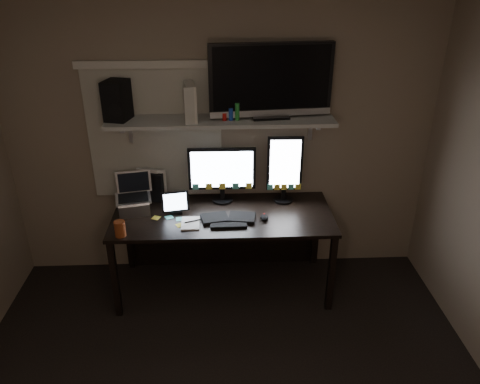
{
  "coord_description": "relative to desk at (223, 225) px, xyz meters",
  "views": [
    {
      "loc": [
        -0.01,
        -1.94,
        2.6
      ],
      "look_at": [
        0.13,
        1.25,
        1.02
      ],
      "focal_mm": 35.0,
      "sensor_mm": 36.0,
      "label": 1
    }
  ],
  "objects": [
    {
      "name": "back_wall",
      "position": [
        0.0,
        0.25,
        0.7
      ],
      "size": [
        3.6,
        0.0,
        3.6
      ],
      "primitive_type": "plane",
      "rotation": [
        1.57,
        0.0,
        0.0
      ],
      "color": "#81705C",
      "rests_on": "floor"
    },
    {
      "name": "window_blinds",
      "position": [
        -0.55,
        0.24,
        0.75
      ],
      "size": [
        1.1,
        0.02,
        1.1
      ],
      "primitive_type": "cube",
      "color": "silver",
      "rests_on": "back_wall"
    },
    {
      "name": "desk",
      "position": [
        0.0,
        0.0,
        0.0
      ],
      "size": [
        1.8,
        0.75,
        0.73
      ],
      "color": "black",
      "rests_on": "floor"
    },
    {
      "name": "wall_shelf",
      "position": [
        0.0,
        0.08,
        0.91
      ],
      "size": [
        1.8,
        0.35,
        0.03
      ],
      "primitive_type": "cube",
      "color": "#A7A7A3",
      "rests_on": "back_wall"
    },
    {
      "name": "monitor_landscape",
      "position": [
        0.0,
        0.12,
        0.43
      ],
      "size": [
        0.57,
        0.06,
        0.5
      ],
      "primitive_type": "cube",
      "rotation": [
        0.0,
        0.0,
        -0.01
      ],
      "color": "black",
      "rests_on": "desk"
    },
    {
      "name": "monitor_portrait",
      "position": [
        0.53,
        0.09,
        0.47
      ],
      "size": [
        0.3,
        0.06,
        0.6
      ],
      "primitive_type": "cube",
      "rotation": [
        0.0,
        0.0,
        -0.01
      ],
      "color": "black",
      "rests_on": "desk"
    },
    {
      "name": "keyboard",
      "position": [
        0.04,
        -0.21,
        0.19
      ],
      "size": [
        0.44,
        0.18,
        0.03
      ],
      "primitive_type": "cube",
      "rotation": [
        0.0,
        0.0,
        0.02
      ],
      "color": "black",
      "rests_on": "desk"
    },
    {
      "name": "mouse",
      "position": [
        0.33,
        -0.23,
        0.19
      ],
      "size": [
        0.07,
        0.1,
        0.04
      ],
      "primitive_type": "ellipsoid",
      "rotation": [
        0.0,
        0.0,
        0.08
      ],
      "color": "black",
      "rests_on": "desk"
    },
    {
      "name": "notepad",
      "position": [
        -0.26,
        -0.27,
        0.18
      ],
      "size": [
        0.15,
        0.21,
        0.01
      ],
      "primitive_type": "cube",
      "rotation": [
        0.0,
        0.0,
        0.02
      ],
      "color": "white",
      "rests_on": "desk"
    },
    {
      "name": "tablet",
      "position": [
        -0.39,
        -0.09,
        0.27
      ],
      "size": [
        0.24,
        0.13,
        0.19
      ],
      "primitive_type": "cube",
      "rotation": [
        0.0,
        0.0,
        0.18
      ],
      "color": "black",
      "rests_on": "desk"
    },
    {
      "name": "file_sorter",
      "position": [
        -0.6,
        0.17,
        0.32
      ],
      "size": [
        0.24,
        0.16,
        0.28
      ],
      "primitive_type": "cube",
      "rotation": [
        0.0,
        0.0,
        -0.29
      ],
      "color": "black",
      "rests_on": "desk"
    },
    {
      "name": "laptop",
      "position": [
        -0.73,
        -0.06,
        0.34
      ],
      "size": [
        0.32,
        0.28,
        0.32
      ],
      "primitive_type": "cube",
      "rotation": [
        0.0,
        0.0,
        0.2
      ],
      "color": "silver",
      "rests_on": "desk"
    },
    {
      "name": "cup",
      "position": [
        -0.78,
        -0.43,
        0.24
      ],
      "size": [
        0.09,
        0.09,
        0.12
      ],
      "primitive_type": "cylinder",
      "rotation": [
        0.0,
        0.0,
        0.02
      ],
      "color": "maroon",
      "rests_on": "desk"
    },
    {
      "name": "sticky_notes",
      "position": [
        -0.42,
        -0.25,
        0.18
      ],
      "size": [
        0.27,
        0.2,
        0.0
      ],
      "primitive_type": null,
      "rotation": [
        0.0,
        0.0,
        0.02
      ],
      "color": "#FCE744",
      "rests_on": "desk"
    },
    {
      "name": "tv",
      "position": [
        0.39,
        0.1,
        1.22
      ],
      "size": [
        0.97,
        0.26,
        0.58
      ],
      "primitive_type": "cube",
      "rotation": [
        0.0,
        0.0,
        0.1
      ],
      "color": "black",
      "rests_on": "wall_shelf"
    },
    {
      "name": "game_console",
      "position": [
        -0.24,
        0.06,
        1.07
      ],
      "size": [
        0.11,
        0.25,
        0.28
      ],
      "primitive_type": "cube",
      "rotation": [
        0.0,
        0.0,
        0.17
      ],
      "color": "beige",
      "rests_on": "wall_shelf"
    },
    {
      "name": "speaker",
      "position": [
        -0.8,
        0.09,
        1.08
      ],
      "size": [
        0.21,
        0.24,
        0.31
      ],
      "primitive_type": "cube",
      "rotation": [
        0.0,
        0.0,
        -0.26
      ],
      "color": "black",
      "rests_on": "wall_shelf"
    },
    {
      "name": "bottles",
      "position": [
        0.08,
        0.03,
        0.99
      ],
      "size": [
        0.22,
        0.1,
        0.13
      ],
      "primitive_type": null,
      "rotation": [
        0.0,
        0.0,
        0.25
      ],
      "color": "#A50F0C",
      "rests_on": "wall_shelf"
    }
  ]
}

